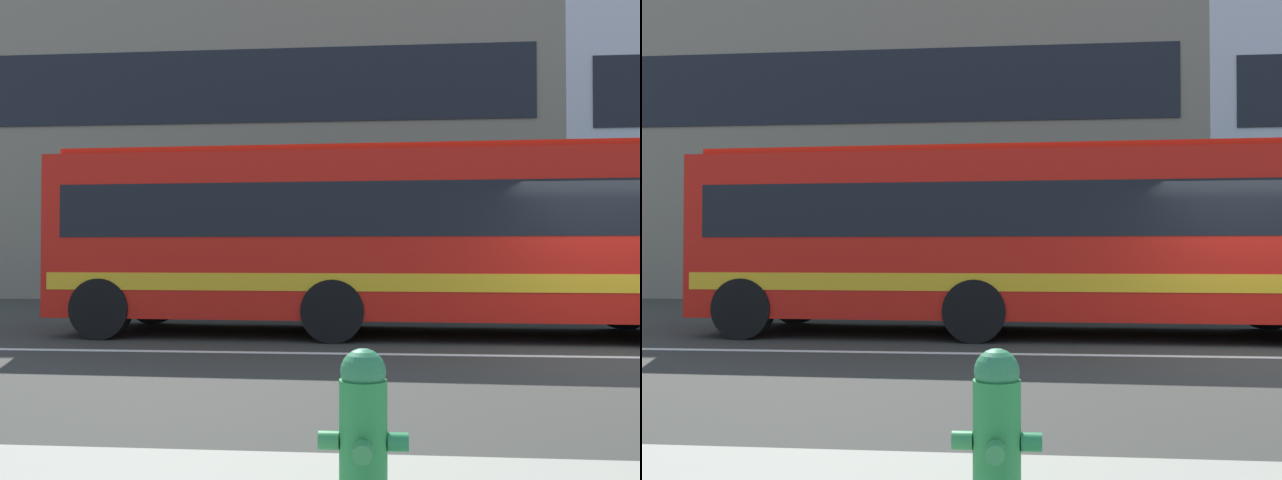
% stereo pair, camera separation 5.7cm
% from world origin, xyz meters
% --- Properties ---
extents(ground_plane, '(160.00, 160.00, 0.00)m').
position_xyz_m(ground_plane, '(0.00, 0.00, 0.00)').
color(ground_plane, '#34342E').
extents(lane_centre_line, '(60.00, 0.16, 0.01)m').
position_xyz_m(lane_centre_line, '(0.00, 0.00, 0.00)').
color(lane_centre_line, silver).
rests_on(lane_centre_line, ground_plane).
extents(hedge_row_far, '(14.44, 1.10, 0.91)m').
position_xyz_m(hedge_row_far, '(-1.68, 5.84, 0.46)').
color(hedge_row_far, '#286323').
rests_on(hedge_row_far, ground_plane).
extents(apartment_block_left, '(20.93, 9.00, 11.11)m').
position_xyz_m(apartment_block_left, '(-8.42, 14.59, 5.55)').
color(apartment_block_left, gray).
rests_on(apartment_block_left, ground_plane).
extents(transit_bus, '(11.07, 2.93, 3.17)m').
position_xyz_m(transit_bus, '(-3.42, 2.27, 1.75)').
color(transit_bus, red).
rests_on(transit_bus, ground_plane).
extents(fire_hydrant, '(0.43, 0.38, 0.80)m').
position_xyz_m(fire_hydrant, '(-3.51, -6.02, 0.52)').
color(fire_hydrant, '#217D46').
rests_on(fire_hydrant, sidewalk_near).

